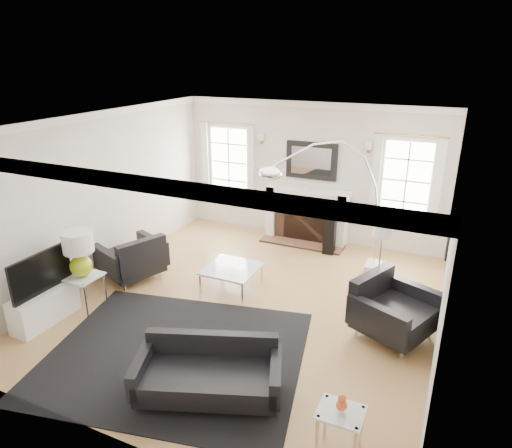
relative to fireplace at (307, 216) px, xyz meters
The scene contains 25 objects.
floor 2.84m from the fireplace, 90.00° to the right, with size 6.00×6.00×0.00m, color #AD8648.
back_wall 0.88m from the fireplace, 90.00° to the left, with size 5.50×0.04×2.80m, color silver.
front_wall 5.85m from the fireplace, 90.00° to the right, with size 5.50×0.04×2.80m, color silver.
left_wall 4.01m from the fireplace, 134.58° to the right, with size 0.04×6.00×2.80m, color silver.
right_wall 4.01m from the fireplace, 45.42° to the right, with size 0.04×6.00×2.80m, color silver.
ceiling 3.59m from the fireplace, 90.00° to the right, with size 5.50×6.00×0.02m, color white.
crown_molding 3.55m from the fireplace, 90.00° to the right, with size 5.50×6.00×0.12m, color white.
fireplace is the anchor object (origin of this frame).
mantel_mirror 1.12m from the fireplace, 90.00° to the left, with size 1.05×0.07×0.75m.
window_left 2.07m from the fireplace, behind, with size 1.24×0.15×1.62m.
window_right 2.07m from the fireplace, ahead, with size 1.24×0.15×1.62m.
gallery_wall 3.26m from the fireplace, 28.83° to the right, with size 0.04×1.73×1.29m.
tv_unit 5.12m from the fireplace, 118.55° to the right, with size 0.35×1.00×1.09m.
area_rug 4.42m from the fireplace, 93.89° to the right, with size 3.24×2.70×0.01m, color black.
sofa 4.85m from the fireplace, 84.48° to the right, with size 1.78×1.26×0.53m.
armchair_left 3.59m from the fireplace, 126.55° to the right, with size 1.18×1.25×0.67m.
armchair_right 3.50m from the fireplace, 52.38° to the right, with size 1.22×1.29×0.69m.
coffee_table 2.53m from the fireplace, 100.34° to the right, with size 0.84×0.84×0.37m.
side_table_left 4.53m from the fireplace, 119.08° to the right, with size 0.49×0.49×0.54m.
nesting_table 5.40m from the fireplace, 68.03° to the right, with size 0.44×0.37×0.49m.
gourd_lamp 4.54m from the fireplace, 119.08° to the right, with size 0.44×0.44×0.71m.
orange_vase 5.39m from the fireplace, 68.03° to the right, with size 0.11×0.11×0.17m.
arc_floor_lamp 2.02m from the fireplace, 62.27° to the right, with size 1.76×1.63×2.50m.
stick_floor_lamp 2.91m from the fireplace, 49.52° to the right, with size 0.29×0.29×1.42m.
speaker_tower 0.76m from the fireplace, 35.26° to the right, with size 0.21×0.21×1.05m, color black.
Camera 1 is at (2.69, -5.66, 3.67)m, focal length 32.00 mm.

